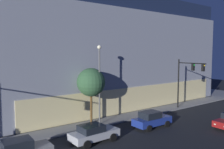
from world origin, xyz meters
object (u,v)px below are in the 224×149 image
at_px(car_blue, 152,119).
at_px(car_silver, 94,133).
at_px(traffic_light_far_corner, 188,75).
at_px(modern_building, 83,53).
at_px(sidewalk_tree, 91,82).
at_px(street_lamp_sidewalk, 99,76).

bearing_deg(car_blue, car_silver, 178.89).
distance_m(traffic_light_far_corner, car_silver, 16.86).
height_order(traffic_light_far_corner, car_blue, traffic_light_far_corner).
height_order(car_silver, car_blue, car_blue).
relative_size(modern_building, car_blue, 8.24).
distance_m(traffic_light_far_corner, sidewalk_tree, 13.85).
bearing_deg(car_blue, modern_building, 79.63).
xyz_separation_m(street_lamp_sidewalk, sidewalk_tree, (-0.49, 0.88, -0.78)).
height_order(modern_building, car_silver, modern_building).
bearing_deg(sidewalk_tree, car_blue, -45.70).
xyz_separation_m(modern_building, car_blue, (-3.70, -20.23, -6.91)).
bearing_deg(car_silver, traffic_light_far_corner, 7.21).
bearing_deg(traffic_light_far_corner, sidewalk_tree, 169.85).
bearing_deg(traffic_light_far_corner, car_blue, -166.48).
height_order(sidewalk_tree, car_silver, sidewalk_tree).
relative_size(street_lamp_sidewalk, car_blue, 1.96).
height_order(modern_building, traffic_light_far_corner, modern_building).
distance_m(street_lamp_sidewalk, sidewalk_tree, 1.27).
xyz_separation_m(traffic_light_far_corner, car_blue, (-9.11, -2.19, -4.05)).
xyz_separation_m(modern_building, traffic_light_far_corner, (5.41, -18.04, -2.86)).
distance_m(car_silver, car_blue, 7.11).
height_order(street_lamp_sidewalk, car_silver, street_lamp_sidewalk).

